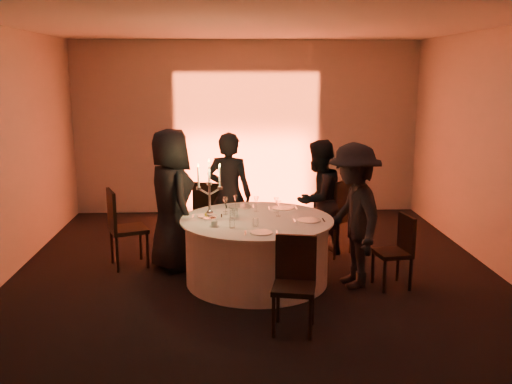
{
  "coord_description": "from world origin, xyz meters",
  "views": [
    {
      "loc": [
        -0.33,
        -6.47,
        2.46
      ],
      "look_at": [
        0.0,
        0.2,
        1.05
      ],
      "focal_mm": 40.0,
      "sensor_mm": 36.0,
      "label": 1
    }
  ],
  "objects_px": {
    "banquet_table": "(257,250)",
    "chair_right": "(398,247)",
    "guest_back_left": "(229,195)",
    "guest_right": "(353,216)",
    "chair_front": "(295,278)",
    "guest_left": "(171,200)",
    "coffee_cup": "(214,224)",
    "chair_back_right": "(337,212)",
    "chair_left": "(122,224)",
    "guest_back_right": "(318,200)",
    "chair_back_left": "(209,209)",
    "candelabra": "(210,199)"
  },
  "relations": [
    {
      "from": "chair_front",
      "to": "guest_back_left",
      "type": "xyz_separation_m",
      "value": [
        -0.62,
        2.31,
        0.33
      ]
    },
    {
      "from": "banquet_table",
      "to": "guest_back_left",
      "type": "relative_size",
      "value": 1.07
    },
    {
      "from": "banquet_table",
      "to": "guest_back_right",
      "type": "bearing_deg",
      "value": 45.43
    },
    {
      "from": "chair_front",
      "to": "guest_back_left",
      "type": "bearing_deg",
      "value": 116.92
    },
    {
      "from": "chair_right",
      "to": "chair_front",
      "type": "bearing_deg",
      "value": -61.54
    },
    {
      "from": "chair_left",
      "to": "chair_back_right",
      "type": "xyz_separation_m",
      "value": [
        2.82,
        0.35,
        0.03
      ]
    },
    {
      "from": "banquet_table",
      "to": "guest_left",
      "type": "distance_m",
      "value": 1.28
    },
    {
      "from": "guest_back_left",
      "to": "guest_right",
      "type": "height_order",
      "value": "guest_back_left"
    },
    {
      "from": "chair_front",
      "to": "guest_back_right",
      "type": "xyz_separation_m",
      "value": [
        0.56,
        2.16,
        0.28
      ]
    },
    {
      "from": "chair_back_left",
      "to": "coffee_cup",
      "type": "xyz_separation_m",
      "value": [
        0.12,
        -1.84,
        0.28
      ]
    },
    {
      "from": "chair_back_right",
      "to": "guest_right",
      "type": "xyz_separation_m",
      "value": [
        -0.03,
        -1.14,
        0.24
      ]
    },
    {
      "from": "guest_left",
      "to": "candelabra",
      "type": "distance_m",
      "value": 0.74
    },
    {
      "from": "banquet_table",
      "to": "chair_left",
      "type": "xyz_separation_m",
      "value": [
        -1.69,
        0.6,
        0.19
      ]
    },
    {
      "from": "chair_back_left",
      "to": "coffee_cup",
      "type": "distance_m",
      "value": 1.87
    },
    {
      "from": "chair_right",
      "to": "guest_left",
      "type": "height_order",
      "value": "guest_left"
    },
    {
      "from": "banquet_table",
      "to": "chair_front",
      "type": "height_order",
      "value": "chair_front"
    },
    {
      "from": "coffee_cup",
      "to": "candelabra",
      "type": "height_order",
      "value": "candelabra"
    },
    {
      "from": "guest_left",
      "to": "candelabra",
      "type": "relative_size",
      "value": 2.46
    },
    {
      "from": "chair_left",
      "to": "guest_left",
      "type": "distance_m",
      "value": 0.72
    },
    {
      "from": "chair_back_left",
      "to": "guest_back_right",
      "type": "relative_size",
      "value": 0.58
    },
    {
      "from": "candelabra",
      "to": "guest_left",
      "type": "bearing_deg",
      "value": 133.06
    },
    {
      "from": "guest_back_left",
      "to": "coffee_cup",
      "type": "bearing_deg",
      "value": 100.27
    },
    {
      "from": "chair_back_right",
      "to": "coffee_cup",
      "type": "height_order",
      "value": "chair_back_right"
    },
    {
      "from": "chair_right",
      "to": "candelabra",
      "type": "height_order",
      "value": "candelabra"
    },
    {
      "from": "banquet_table",
      "to": "chair_back_left",
      "type": "relative_size",
      "value": 1.93
    },
    {
      "from": "chair_front",
      "to": "guest_right",
      "type": "height_order",
      "value": "guest_right"
    },
    {
      "from": "chair_back_left",
      "to": "guest_back_left",
      "type": "xyz_separation_m",
      "value": [
        0.29,
        -0.51,
        0.32
      ]
    },
    {
      "from": "chair_back_right",
      "to": "guest_left",
      "type": "height_order",
      "value": "guest_left"
    },
    {
      "from": "banquet_table",
      "to": "chair_right",
      "type": "distance_m",
      "value": 1.64
    },
    {
      "from": "chair_back_right",
      "to": "chair_right",
      "type": "bearing_deg",
      "value": 65.82
    },
    {
      "from": "chair_front",
      "to": "guest_back_right",
      "type": "bearing_deg",
      "value": 87.33
    },
    {
      "from": "banquet_table",
      "to": "chair_front",
      "type": "xyz_separation_m",
      "value": [
        0.3,
        -1.29,
        0.13
      ]
    },
    {
      "from": "chair_front",
      "to": "guest_right",
      "type": "xyz_separation_m",
      "value": [
        0.8,
        1.1,
        0.33
      ]
    },
    {
      "from": "chair_left",
      "to": "guest_back_right",
      "type": "distance_m",
      "value": 2.57
    },
    {
      "from": "chair_right",
      "to": "guest_right",
      "type": "distance_m",
      "value": 0.64
    },
    {
      "from": "chair_back_left",
      "to": "candelabra",
      "type": "bearing_deg",
      "value": 112.23
    },
    {
      "from": "chair_front",
      "to": "guest_back_left",
      "type": "relative_size",
      "value": 0.54
    },
    {
      "from": "chair_back_left",
      "to": "chair_back_right",
      "type": "relative_size",
      "value": 0.88
    },
    {
      "from": "chair_back_left",
      "to": "chair_back_right",
      "type": "height_order",
      "value": "chair_back_right"
    },
    {
      "from": "banquet_table",
      "to": "chair_right",
      "type": "relative_size",
      "value": 2.11
    },
    {
      "from": "chair_right",
      "to": "guest_back_left",
      "type": "height_order",
      "value": "guest_back_left"
    },
    {
      "from": "guest_left",
      "to": "coffee_cup",
      "type": "bearing_deg",
      "value": -172.85
    },
    {
      "from": "chair_front",
      "to": "coffee_cup",
      "type": "xyz_separation_m",
      "value": [
        -0.79,
        0.98,
        0.29
      ]
    },
    {
      "from": "banquet_table",
      "to": "chair_back_left",
      "type": "height_order",
      "value": "chair_back_left"
    },
    {
      "from": "banquet_table",
      "to": "chair_right",
      "type": "bearing_deg",
      "value": -8.84
    },
    {
      "from": "chair_back_left",
      "to": "candelabra",
      "type": "xyz_separation_m",
      "value": [
        0.06,
        -1.54,
        0.5
      ]
    },
    {
      "from": "guest_back_left",
      "to": "candelabra",
      "type": "bearing_deg",
      "value": 95.01
    },
    {
      "from": "chair_back_right",
      "to": "guest_left",
      "type": "bearing_deg",
      "value": -35.41
    },
    {
      "from": "chair_front",
      "to": "candelabra",
      "type": "relative_size",
      "value": 1.26
    },
    {
      "from": "chair_back_left",
      "to": "banquet_table",
      "type": "bearing_deg",
      "value": 131.7
    }
  ]
}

